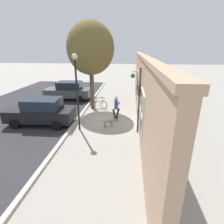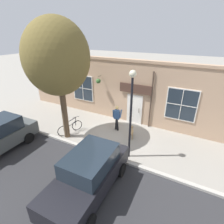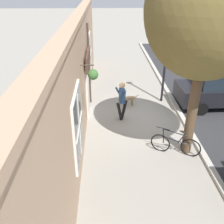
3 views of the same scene
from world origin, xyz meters
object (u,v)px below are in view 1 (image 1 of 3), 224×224
object	(u,v)px
pedestrian_walking	(116,106)
parked_car_mid_block	(41,111)
parked_car_nearest_curb	(68,91)
street_lamp	(76,82)
leaning_bicycle	(98,103)
dog_on_leash	(109,121)
street_tree_by_curb	(92,50)

from	to	relation	value
pedestrian_walking	parked_car_mid_block	world-z (taller)	parked_car_mid_block
parked_car_nearest_curb	street_lamp	distance (m)	7.42
leaning_bicycle	parked_car_mid_block	world-z (taller)	parked_car_mid_block
parked_car_mid_block	parked_car_nearest_curb	bearing A→B (deg)	-88.20
leaning_bicycle	street_lamp	world-z (taller)	street_lamp
pedestrian_walking	dog_on_leash	distance (m)	1.40
leaning_bicycle	street_lamp	size ratio (longest dim) A/B	0.36
pedestrian_walking	dog_on_leash	size ratio (longest dim) A/B	1.60
street_lamp	dog_on_leash	bearing A→B (deg)	-162.43
parked_car_mid_block	street_lamp	world-z (taller)	street_lamp
pedestrian_walking	dog_on_leash	world-z (taller)	pedestrian_walking
parked_car_mid_block	dog_on_leash	bearing A→B (deg)	179.53
dog_on_leash	street_lamp	xyz separation A→B (m)	(1.79, 0.57, 2.57)
parked_car_nearest_curb	street_lamp	bearing A→B (deg)	113.93
street_lamp	pedestrian_walking	bearing A→B (deg)	-140.42
street_tree_by_curb	street_lamp	size ratio (longest dim) A/B	1.49
dog_on_leash	street_tree_by_curb	bearing A→B (deg)	-64.21
street_tree_by_curb	street_lamp	world-z (taller)	street_tree_by_curb
pedestrian_walking	leaning_bicycle	xyz separation A→B (m)	(1.71, -2.49, -0.66)
dog_on_leash	parked_car_nearest_curb	distance (m)	7.58
parked_car_mid_block	street_lamp	xyz separation A→B (m)	(-2.70, 0.60, 2.10)
dog_on_leash	leaning_bicycle	distance (m)	3.93
dog_on_leash	street_tree_by_curb	xyz separation A→B (m)	(1.74, -3.59, 4.24)
dog_on_leash	leaning_bicycle	world-z (taller)	leaning_bicycle
parked_car_nearest_curb	parked_car_mid_block	bearing A→B (deg)	91.80
pedestrian_walking	parked_car_nearest_curb	world-z (taller)	parked_car_nearest_curb
parked_car_mid_block	street_lamp	distance (m)	3.48
street_tree_by_curb	parked_car_nearest_curb	size ratio (longest dim) A/B	1.55
leaning_bicycle	parked_car_nearest_curb	size ratio (longest dim) A/B	0.37
pedestrian_walking	parked_car_mid_block	bearing A→B (deg)	13.51
dog_on_leash	street_lamp	size ratio (longest dim) A/B	0.24
pedestrian_walking	street_tree_by_curb	xyz separation A→B (m)	(2.08, -2.39, 3.60)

